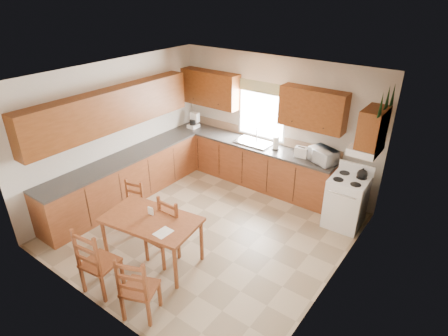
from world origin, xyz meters
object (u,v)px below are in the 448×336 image
Objects in this scene: chair_near_left at (99,259)px; chair_far_right at (161,233)px; microwave at (323,156)px; chair_near_right at (139,284)px; stove at (346,202)px; dining_table at (153,239)px; chair_far_left at (131,207)px.

chair_near_left is 0.98m from chair_far_right.
microwave is 0.46× the size of chair_near_right.
stove is 0.85× the size of chair_near_left.
stove is at bearing -6.26° from microwave.
dining_table is (-1.39, -3.06, -0.67)m from microwave.
chair_near_right is at bearing -60.71° from chair_far_right.
stove is 3.40m from dining_table.
dining_table is 0.99m from chair_far_left.
dining_table is 0.18m from chair_far_right.
stove is 0.96m from microwave.
stove reaches higher than dining_table.
chair_near_right is (-0.74, -3.92, -0.55)m from microwave.
chair_near_right is at bearing 173.54° from chair_near_left.
chair_far_right is (1.03, -0.29, 0.06)m from chair_far_left.
chair_far_right is (-0.54, 0.94, -0.00)m from chair_near_right.
dining_table is 1.34× the size of chair_near_left.
chair_near_right reaches higher than dining_table.
microwave is 0.53× the size of chair_far_left.
stove is 0.91× the size of chair_near_right.
chair_far_right is at bearing -128.54° from stove.
chair_near_right is (0.79, 0.02, -0.03)m from chair_near_left.
chair_near_left is 1.07× the size of chair_far_right.
chair_far_left is at bearing -60.13° from chair_near_right.
stove is at bearing 24.32° from chair_far_left.
chair_near_right is 1.08m from chair_far_right.
chair_far_right is at bearing -91.35° from microwave.
chair_far_right reaches higher than chair_far_left.
dining_table is (-2.06, -2.71, -0.07)m from stove.
chair_near_right is 2.00m from chair_far_left.
stove is 0.63× the size of dining_table.
stove is 3.83m from chair_near_right.
microwave is 4.26m from chair_near_left.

